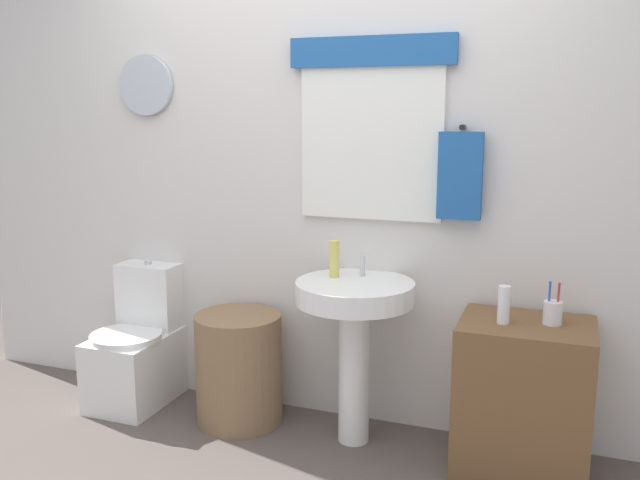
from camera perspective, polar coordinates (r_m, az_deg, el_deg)
back_wall at (r=3.43m, az=0.84°, el=6.24°), size 4.40×0.18×2.60m
toilet at (r=3.90m, az=-15.07°, el=-8.94°), size 0.38×0.51×0.76m
laundry_hamper at (r=3.55m, az=-6.84°, el=-10.66°), size 0.44×0.44×0.57m
pedestal_sink at (r=3.22m, az=2.93°, el=-6.68°), size 0.56×0.56×0.80m
faucet at (r=3.27m, az=3.60°, el=-2.19°), size 0.03×0.03×0.10m
wooden_cabinet at (r=3.18m, az=16.71°, el=-12.57°), size 0.57×0.44×0.68m
soap_bottle at (r=3.23m, az=1.21°, el=-1.60°), size 0.05×0.05×0.18m
lotion_bottle at (r=3.01m, az=15.22°, el=-5.27°), size 0.05×0.05×0.17m
toothbrush_cup at (r=3.07m, az=19.00°, el=-5.78°), size 0.08×0.08×0.19m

